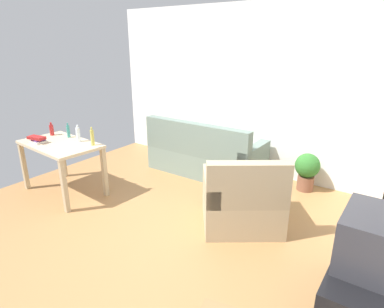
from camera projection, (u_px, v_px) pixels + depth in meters
The scene contains 13 objects.
ground_plane at pixel (163, 220), 4.07m from camera, with size 5.20×4.40×0.02m, color #9E7042.
wall_rear at pixel (246, 91), 5.32m from camera, with size 5.20×0.10×2.70m, color white.
couch at pixel (204, 156), 5.42m from camera, with size 1.90×0.84×0.92m.
tv_stand at pixel (359, 288), 2.60m from camera, with size 0.44×1.10×0.48m.
tv at pixel (370, 240), 2.45m from camera, with size 0.41×0.60×0.44m.
desk at pixel (61, 150), 4.61m from camera, with size 1.25×0.79×0.76m.
potted_plant at pixel (307, 169), 4.78m from camera, with size 0.36×0.36×0.57m.
armchair at pixel (242, 201), 3.84m from camera, with size 1.22×1.21×0.92m.
bottle_red at pixel (52, 130), 4.92m from camera, with size 0.06×0.06×0.20m.
bottle_tall at pixel (68, 131), 4.81m from camera, with size 0.05×0.05×0.22m.
bottle_clear at pixel (78, 134), 4.60m from camera, with size 0.06×0.06×0.24m.
bottle_squat at pixel (92, 137), 4.43m from camera, with size 0.05×0.05×0.26m.
book_stack at pixel (37, 139), 4.57m from camera, with size 0.27×0.20×0.09m.
Camera 1 is at (2.35, -2.71, 2.12)m, focal length 30.28 mm.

